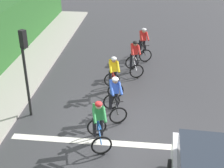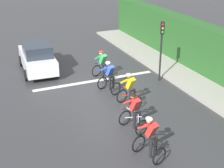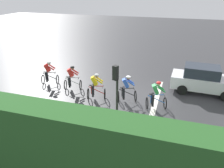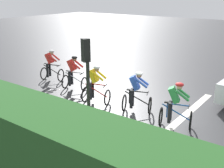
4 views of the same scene
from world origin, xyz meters
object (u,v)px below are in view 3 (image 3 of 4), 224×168
traffic_light_near_crossing (116,90)px  cyclist_second (72,79)px  cyclist_mid (96,87)px  cyclist_lead (49,73)px  cyclist_trailing (156,96)px  cyclist_fourth (126,89)px  car_white (204,80)px

traffic_light_near_crossing → cyclist_second: bearing=48.0°
cyclist_mid → traffic_light_near_crossing: size_ratio=0.50×
cyclist_lead → traffic_light_near_crossing: bearing=-123.7°
cyclist_mid → cyclist_trailing: same height
cyclist_fourth → cyclist_trailing: 1.80m
cyclist_lead → car_white: car_white is taller
cyclist_lead → cyclist_second: size_ratio=1.00×
cyclist_lead → cyclist_second: same height
traffic_light_near_crossing → cyclist_lead: bearing=56.3°
cyclist_fourth → car_white: size_ratio=0.40×
car_white → traffic_light_near_crossing: bearing=144.8°
cyclist_trailing → cyclist_fourth: bearing=79.3°
cyclist_mid → cyclist_fourth: (0.24, -1.86, 0.00)m
cyclist_fourth → cyclist_mid: bearing=97.4°
cyclist_second → cyclist_fourth: bearing=-98.1°
cyclist_second → car_white: bearing=-75.1°
cyclist_second → cyclist_trailing: 5.67m
cyclist_fourth → cyclist_trailing: same height
cyclist_mid → car_white: bearing=-64.6°
cyclist_second → cyclist_fourth: same height
cyclist_fourth → traffic_light_near_crossing: 3.47m
car_white → cyclist_trailing: bearing=139.1°
traffic_light_near_crossing → cyclist_mid: bearing=36.2°
cyclist_lead → cyclist_mid: 4.09m
cyclist_trailing → traffic_light_near_crossing: traffic_light_near_crossing is taller
cyclist_second → traffic_light_near_crossing: traffic_light_near_crossing is taller
cyclist_fourth → traffic_light_near_crossing: traffic_light_near_crossing is taller
cyclist_fourth → car_white: bearing=-58.3°
cyclist_second → traffic_light_near_crossing: (-3.69, -4.11, 1.43)m
cyclist_lead → cyclist_mid: (-1.14, -3.93, 0.00)m
cyclist_second → cyclist_trailing: size_ratio=1.00×
cyclist_trailing → traffic_light_near_crossing: 3.49m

